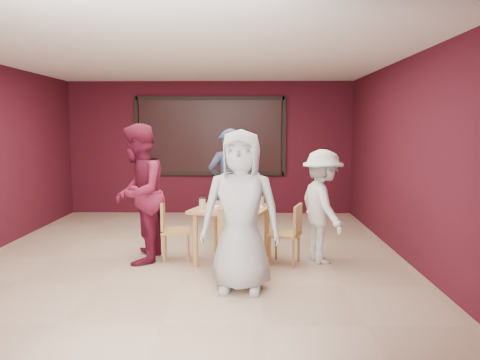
{
  "coord_description": "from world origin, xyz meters",
  "views": [
    {
      "loc": [
        0.82,
        -6.44,
        1.85
      ],
      "look_at": [
        0.7,
        -0.17,
        1.13
      ],
      "focal_mm": 35.0,
      "sensor_mm": 36.0,
      "label": 1
    }
  ],
  "objects_px": {
    "chair_front": "(236,239)",
    "diner_left": "(138,194)",
    "dining_table": "(232,214)",
    "diner_right": "(322,206)",
    "chair_left": "(171,227)",
    "chair_right": "(290,231)",
    "diner_back": "(229,185)",
    "diner_front": "(241,211)",
    "chair_back": "(235,216)"
  },
  "relations": [
    {
      "from": "dining_table",
      "to": "chair_left",
      "type": "height_order",
      "value": "dining_table"
    },
    {
      "from": "chair_front",
      "to": "diner_right",
      "type": "xyz_separation_m",
      "value": [
        1.15,
        0.8,
        0.27
      ]
    },
    {
      "from": "chair_left",
      "to": "diner_front",
      "type": "bearing_deg",
      "value": -50.54
    },
    {
      "from": "dining_table",
      "to": "chair_back",
      "type": "height_order",
      "value": "dining_table"
    },
    {
      "from": "diner_left",
      "to": "diner_right",
      "type": "distance_m",
      "value": 2.51
    },
    {
      "from": "chair_back",
      "to": "diner_left",
      "type": "relative_size",
      "value": 0.46
    },
    {
      "from": "chair_back",
      "to": "chair_left",
      "type": "xyz_separation_m",
      "value": [
        -0.86,
        -0.7,
        -0.03
      ]
    },
    {
      "from": "chair_right",
      "to": "diner_left",
      "type": "height_order",
      "value": "diner_left"
    },
    {
      "from": "chair_back",
      "to": "diner_front",
      "type": "distance_m",
      "value": 1.95
    },
    {
      "from": "chair_front",
      "to": "diner_back",
      "type": "xyz_separation_m",
      "value": [
        -0.18,
        1.97,
        0.4
      ]
    },
    {
      "from": "chair_left",
      "to": "chair_front",
      "type": "bearing_deg",
      "value": -42.75
    },
    {
      "from": "dining_table",
      "to": "diner_left",
      "type": "bearing_deg",
      "value": -179.21
    },
    {
      "from": "dining_table",
      "to": "chair_front",
      "type": "relative_size",
      "value": 1.34
    },
    {
      "from": "dining_table",
      "to": "diner_right",
      "type": "relative_size",
      "value": 0.78
    },
    {
      "from": "dining_table",
      "to": "chair_front",
      "type": "height_order",
      "value": "dining_table"
    },
    {
      "from": "dining_table",
      "to": "chair_back",
      "type": "xyz_separation_m",
      "value": [
        0.01,
        0.77,
        -0.17
      ]
    },
    {
      "from": "chair_front",
      "to": "diner_left",
      "type": "bearing_deg",
      "value": 150.44
    },
    {
      "from": "chair_left",
      "to": "diner_right",
      "type": "relative_size",
      "value": 0.53
    },
    {
      "from": "dining_table",
      "to": "diner_right",
      "type": "bearing_deg",
      "value": 0.62
    },
    {
      "from": "chair_front",
      "to": "chair_back",
      "type": "relative_size",
      "value": 1.03
    },
    {
      "from": "diner_front",
      "to": "diner_back",
      "type": "xyz_separation_m",
      "value": [
        -0.24,
        2.31,
        -0.0
      ]
    },
    {
      "from": "diner_left",
      "to": "diner_right",
      "type": "relative_size",
      "value": 1.22
    },
    {
      "from": "diner_front",
      "to": "chair_right",
      "type": "bearing_deg",
      "value": 63.59
    },
    {
      "from": "chair_front",
      "to": "dining_table",
      "type": "bearing_deg",
      "value": 95.41
    },
    {
      "from": "chair_back",
      "to": "diner_back",
      "type": "distance_m",
      "value": 0.6
    },
    {
      "from": "chair_front",
      "to": "chair_back",
      "type": "distance_m",
      "value": 1.56
    },
    {
      "from": "chair_left",
      "to": "chair_back",
      "type": "bearing_deg",
      "value": 38.92
    },
    {
      "from": "chair_front",
      "to": "diner_front",
      "type": "xyz_separation_m",
      "value": [
        0.06,
        -0.34,
        0.41
      ]
    },
    {
      "from": "dining_table",
      "to": "chair_front",
      "type": "bearing_deg",
      "value": -84.59
    },
    {
      "from": "dining_table",
      "to": "diner_back",
      "type": "height_order",
      "value": "diner_back"
    },
    {
      "from": "diner_left",
      "to": "diner_right",
      "type": "height_order",
      "value": "diner_left"
    },
    {
      "from": "chair_left",
      "to": "diner_right",
      "type": "distance_m",
      "value": 2.1
    },
    {
      "from": "chair_right",
      "to": "diner_left",
      "type": "relative_size",
      "value": 0.43
    },
    {
      "from": "dining_table",
      "to": "chair_right",
      "type": "relative_size",
      "value": 1.47
    },
    {
      "from": "diner_left",
      "to": "chair_left",
      "type": "bearing_deg",
      "value": 103.05
    },
    {
      "from": "diner_front",
      "to": "diner_left",
      "type": "bearing_deg",
      "value": 147.62
    },
    {
      "from": "chair_left",
      "to": "diner_front",
      "type": "height_order",
      "value": "diner_front"
    },
    {
      "from": "chair_left",
      "to": "chair_right",
      "type": "xyz_separation_m",
      "value": [
        1.63,
        -0.18,
        -0.0
      ]
    },
    {
      "from": "chair_back",
      "to": "diner_back",
      "type": "xyz_separation_m",
      "value": [
        -0.11,
        0.41,
        0.42
      ]
    },
    {
      "from": "dining_table",
      "to": "chair_front",
      "type": "distance_m",
      "value": 0.8
    },
    {
      "from": "chair_front",
      "to": "chair_left",
      "type": "height_order",
      "value": "chair_front"
    },
    {
      "from": "diner_back",
      "to": "chair_front",
      "type": "bearing_deg",
      "value": 76.56
    },
    {
      "from": "chair_right",
      "to": "chair_left",
      "type": "bearing_deg",
      "value": 173.58
    },
    {
      "from": "chair_left",
      "to": "diner_left",
      "type": "xyz_separation_m",
      "value": [
        -0.42,
        -0.09,
        0.48
      ]
    },
    {
      "from": "diner_left",
      "to": "chair_front",
      "type": "bearing_deg",
      "value": 60.86
    },
    {
      "from": "diner_front",
      "to": "diner_left",
      "type": "height_order",
      "value": "diner_left"
    },
    {
      "from": "diner_back",
      "to": "diner_right",
      "type": "height_order",
      "value": "diner_back"
    },
    {
      "from": "chair_back",
      "to": "chair_left",
      "type": "relative_size",
      "value": 1.06
    },
    {
      "from": "chair_front",
      "to": "chair_right",
      "type": "height_order",
      "value": "chair_front"
    },
    {
      "from": "chair_back",
      "to": "diner_back",
      "type": "relative_size",
      "value": 0.48
    }
  ]
}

